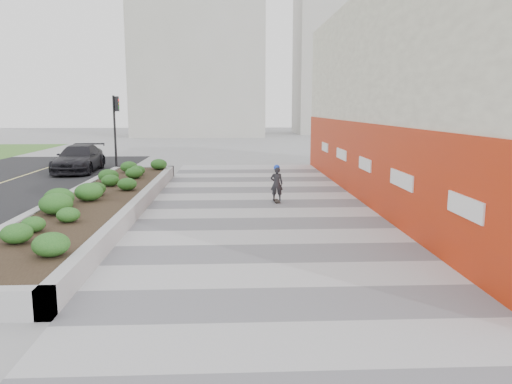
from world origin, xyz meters
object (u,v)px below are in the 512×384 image
skateboarder (277,183)px  traffic_signal_near (116,122)px  car_dark (79,159)px  planter (100,200)px

skateboarder → traffic_signal_near: bearing=127.2°
traffic_signal_near → car_dark: bearing=165.0°
planter → skateboarder: bearing=13.5°
planter → skateboarder: (6.23, 1.50, 0.31)m
planter → car_dark: bearing=109.8°
planter → car_dark: car_dark is taller
traffic_signal_near → skateboarder: 12.18m
skateboarder → car_dark: (-10.22, 9.61, 0.01)m
skateboarder → car_dark: bearing=132.4°
skateboarder → car_dark: car_dark is taller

